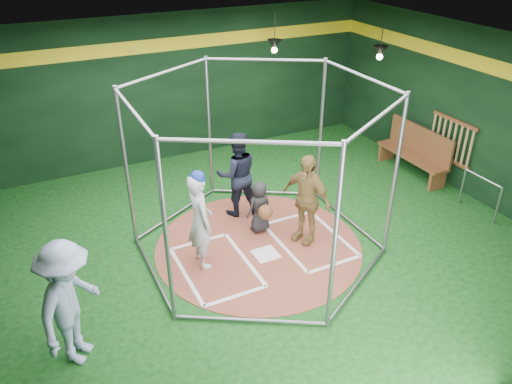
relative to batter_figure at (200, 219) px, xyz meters
name	(u,v)px	position (x,y,z in m)	size (l,w,h in m)	color
room_shell	(258,160)	(1.11, 0.03, 0.85)	(10.10, 9.10, 3.53)	#0C380F
clay_disc	(258,246)	(1.11, 0.02, -0.90)	(3.80, 3.80, 0.01)	brown
home_plate	(266,254)	(1.11, -0.28, -0.89)	(0.43, 0.43, 0.01)	white
batter_box_left	(216,267)	(0.16, -0.23, -0.89)	(1.17, 1.77, 0.01)	white
batter_box_right	(309,239)	(2.06, -0.23, -0.89)	(1.17, 1.77, 0.01)	white
batting_cage	(259,174)	(1.11, 0.02, 0.59)	(4.05, 4.67, 3.00)	gray
bat_rack	(451,140)	(6.03, 0.42, 0.14)	(0.07, 1.25, 0.98)	brown
pendant_lamp_near	(274,45)	(3.31, 3.62, 1.83)	(0.34, 0.34, 0.90)	black
pendant_lamp_far	(380,51)	(5.11, 2.02, 1.83)	(0.34, 0.34, 0.90)	black
batter_figure	(200,219)	(0.00, 0.00, 0.00)	(0.42, 0.64, 1.80)	silver
visitor_leopard	(306,199)	(1.98, -0.16, -0.03)	(1.02, 0.43, 1.74)	tan
catcher_figure	(260,207)	(1.36, 0.47, -0.38)	(0.56, 0.60, 1.04)	black
umpire	(237,174)	(1.26, 1.28, -0.02)	(0.85, 0.66, 1.75)	black
bystander_blue	(70,304)	(-2.27, -1.24, 0.03)	(1.21, 0.70, 1.88)	#9BABCD
dugout_bench	(416,150)	(5.75, 1.12, -0.33)	(0.46, 1.96, 1.14)	brown
steel_railing	(481,190)	(5.66, -0.89, -0.36)	(0.05, 0.96, 0.82)	gray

